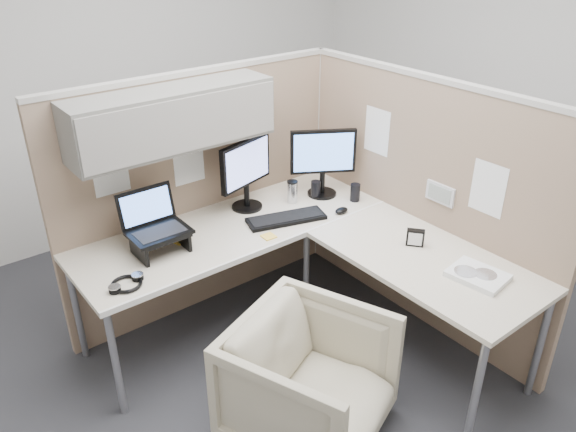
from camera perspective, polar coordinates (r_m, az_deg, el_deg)
ground at (r=3.61m, az=1.24°, el=-13.99°), size 4.50×4.50×0.00m
partition_back at (r=3.52m, az=-9.96°, el=5.55°), size 2.00×0.36×1.63m
partition_right at (r=3.66m, az=13.01°, el=1.34°), size 0.07×2.03×1.63m
desk at (r=3.35m, az=1.65°, el=-3.13°), size 2.00×1.98×0.73m
office_chair at (r=2.94m, az=2.24°, el=-16.02°), size 0.92×0.89×0.74m
monitor_left at (r=3.60m, az=-4.30°, el=4.78°), size 0.43×0.20×0.47m
monitor_right at (r=3.78m, az=3.57°, el=5.97°), size 0.40×0.26×0.47m
laptop_station at (r=3.25m, az=-13.20°, el=-1.33°), size 0.33×0.28×0.35m
keyboard at (r=3.54m, az=-0.18°, el=-0.27°), size 0.52×0.30×0.02m
mouse at (r=3.64m, az=5.45°, el=0.56°), size 0.10×0.07×0.03m
travel_mug at (r=3.74m, az=0.44°, el=2.49°), size 0.07×0.07×0.15m
soda_can_green at (r=3.80m, az=6.84°, el=2.39°), size 0.07×0.07×0.12m
soda_can_silver at (r=3.82m, az=2.83°, el=2.71°), size 0.07×0.07×0.12m
sticky_note_b at (r=3.36m, az=-1.98°, el=-2.09°), size 0.08×0.08×0.01m
sticky_note_c at (r=3.37m, az=-10.94°, el=-2.49°), size 0.09×0.09×0.01m
headphones at (r=3.04m, az=-16.09°, el=-6.62°), size 0.20×0.20×0.03m
paper_stack at (r=3.14m, az=18.71°, el=-5.73°), size 0.26×0.31×0.03m
desk_clock at (r=3.33m, az=12.80°, el=-2.16°), size 0.09×0.10×0.10m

